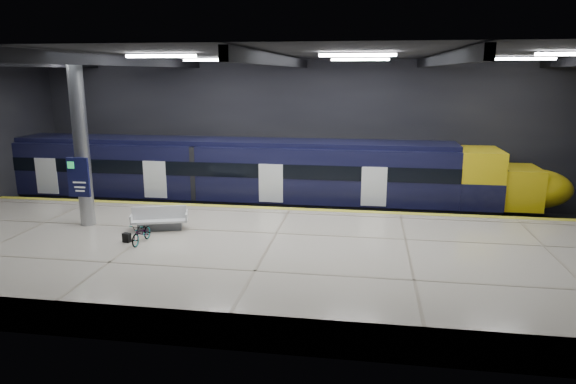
# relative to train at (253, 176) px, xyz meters

# --- Properties ---
(ground) EXTENTS (30.00, 30.00, 0.00)m
(ground) POSITION_rel_train_xyz_m (2.37, -5.50, -2.06)
(ground) COLOR black
(ground) RESTS_ON ground
(room_shell) EXTENTS (30.10, 16.10, 8.05)m
(room_shell) POSITION_rel_train_xyz_m (2.37, -5.49, 3.66)
(room_shell) COLOR black
(room_shell) RESTS_ON ground
(platform) EXTENTS (30.00, 11.00, 1.10)m
(platform) POSITION_rel_train_xyz_m (2.37, -8.00, -1.51)
(platform) COLOR beige
(platform) RESTS_ON ground
(safety_strip) EXTENTS (30.00, 0.40, 0.01)m
(safety_strip) POSITION_rel_train_xyz_m (2.37, -2.75, -0.95)
(safety_strip) COLOR yellow
(safety_strip) RESTS_ON platform
(rails) EXTENTS (30.00, 1.52, 0.16)m
(rails) POSITION_rel_train_xyz_m (2.37, 0.00, -1.98)
(rails) COLOR gray
(rails) RESTS_ON ground
(train) EXTENTS (29.40, 2.84, 3.79)m
(train) POSITION_rel_train_xyz_m (0.00, 0.00, 0.00)
(train) COLOR black
(train) RESTS_ON ground
(bench) EXTENTS (2.39, 1.53, 0.98)m
(bench) POSITION_rel_train_xyz_m (-2.37, -6.75, -0.61)
(bench) COLOR #595B60
(bench) RESTS_ON platform
(bicycle) EXTENTS (0.54, 1.48, 0.77)m
(bicycle) POSITION_rel_train_xyz_m (-2.38, -8.44, -0.57)
(bicycle) COLOR #99999E
(bicycle) RESTS_ON platform
(pannier_bag) EXTENTS (0.34, 0.25, 0.35)m
(pannier_bag) POSITION_rel_train_xyz_m (-2.98, -8.44, -0.78)
(pannier_bag) COLOR black
(pannier_bag) RESTS_ON platform
(info_column) EXTENTS (0.90, 0.78, 6.90)m
(info_column) POSITION_rel_train_xyz_m (-5.63, -6.52, 2.40)
(info_column) COLOR #9EA0A5
(info_column) RESTS_ON platform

